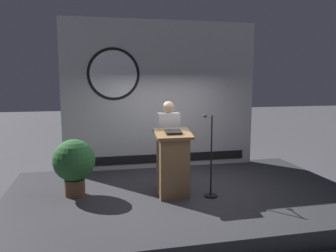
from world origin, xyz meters
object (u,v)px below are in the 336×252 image
at_px(podium, 173,164).
at_px(potted_plant, 74,163).
at_px(speaker_person, 168,144).
at_px(microphone_stand, 210,168).

xyz_separation_m(podium, potted_plant, (-1.71, 0.44, 0.01)).
bearing_deg(speaker_person, microphone_stand, -42.48).
bearing_deg(potted_plant, speaker_person, 1.45).
bearing_deg(podium, potted_plant, 165.70).
xyz_separation_m(podium, microphone_stand, (0.66, -0.10, -0.08)).
distance_m(podium, potted_plant, 1.77).
xyz_separation_m(speaker_person, microphone_stand, (0.63, -0.58, -0.34)).
height_order(speaker_person, microphone_stand, speaker_person).
bearing_deg(potted_plant, podium, -14.30).
height_order(speaker_person, potted_plant, speaker_person).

